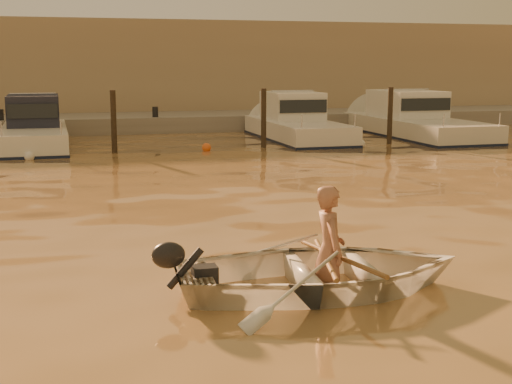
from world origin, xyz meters
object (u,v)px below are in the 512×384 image
object	(u,v)px
moored_boat_5	(416,120)
waterfront_building	(94,72)
dinghy	(321,271)
moored_boat_2	(34,129)
moored_boat_4	(298,123)
person	(329,250)

from	to	relation	value
moored_boat_5	waterfront_building	bearing A→B (deg)	136.82
dinghy	moored_boat_5	distance (m)	20.26
moored_boat_2	waterfront_building	size ratio (longest dim) A/B	0.16
dinghy	moored_boat_4	bearing A→B (deg)	-13.73
person	moored_boat_2	size ratio (longest dim) A/B	0.23
moored_boat_4	waterfront_building	distance (m)	13.05
dinghy	moored_boat_4	xyz separation A→B (m)	(5.71, 17.24, 0.37)
moored_boat_5	moored_boat_4	bearing A→B (deg)	180.00
person	moored_boat_5	bearing A→B (deg)	-26.83
dinghy	moored_boat_2	bearing A→B (deg)	16.97
moored_boat_2	moored_boat_5	size ratio (longest dim) A/B	0.80
moored_boat_5	waterfront_building	xyz separation A→B (m)	(-11.72, 11.00, 1.77)
dinghy	moored_boat_5	size ratio (longest dim) A/B	0.41
moored_boat_2	moored_boat_5	bearing A→B (deg)	0.00
dinghy	waterfront_building	size ratio (longest dim) A/B	0.08
moored_boat_5	person	bearing A→B (deg)	-121.42
dinghy	waterfront_building	xyz separation A→B (m)	(-1.09, 28.24, 2.14)
moored_boat_2	moored_boat_4	world-z (taller)	same
dinghy	moored_boat_5	world-z (taller)	moored_boat_5
waterfront_building	dinghy	bearing A→B (deg)	-87.80
moored_boat_4	dinghy	bearing A→B (deg)	-108.32
moored_boat_5	waterfront_building	world-z (taller)	waterfront_building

